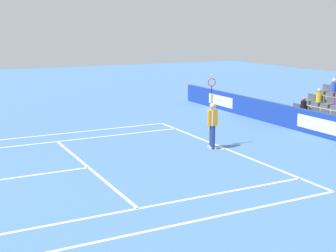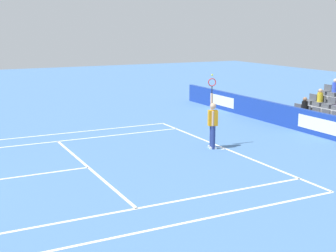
{
  "view_description": "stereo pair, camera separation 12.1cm",
  "coord_description": "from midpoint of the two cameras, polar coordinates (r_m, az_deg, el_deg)",
  "views": [
    {
      "loc": [
        -14.75,
        -1.79,
        4.62
      ],
      "look_at": [
        0.15,
        -9.47,
        1.1
      ],
      "focal_mm": 50.7,
      "sensor_mm": 36.0,
      "label": 1
    },
    {
      "loc": [
        -14.81,
        -1.9,
        4.62
      ],
      "look_at": [
        0.15,
        -9.47,
        1.1
      ],
      "focal_mm": 50.7,
      "sensor_mm": 36.0,
      "label": 2
    }
  ],
  "objects": [
    {
      "name": "line_singles_sideline_left",
      "position": [
        19.88,
        -14.2,
        -1.94
      ],
      "size": [
        0.1,
        11.89,
        0.01
      ],
      "primitive_type": "cube",
      "color": "white",
      "rests_on": "ground"
    },
    {
      "name": "tennis_player",
      "position": [
        18.26,
        5.58,
        0.34
      ],
      "size": [
        0.51,
        0.43,
        2.85
      ],
      "color": "navy",
      "rests_on": "ground"
    },
    {
      "name": "line_baseline",
      "position": [
        18.46,
        7.13,
        -2.72
      ],
      "size": [
        10.97,
        0.1,
        0.01
      ],
      "primitive_type": "cube",
      "color": "white",
      "rests_on": "ground"
    },
    {
      "name": "line_centre_mark",
      "position": [
        18.41,
        6.87,
        -2.76
      ],
      "size": [
        0.1,
        0.2,
        0.01
      ],
      "primitive_type": "cube",
      "color": "white",
      "rests_on": "ground"
    },
    {
      "name": "line_singles_sideline_right",
      "position": [
        12.33,
        -5.48,
        -10.2
      ],
      "size": [
        0.1,
        11.89,
        0.01
      ],
      "primitive_type": "cube",
      "color": "white",
      "rests_on": "ground"
    },
    {
      "name": "line_doubles_sideline_left",
      "position": [
        21.19,
        -15.03,
        -1.14
      ],
      "size": [
        0.1,
        11.89,
        0.01
      ],
      "primitive_type": "cube",
      "color": "white",
      "rests_on": "ground"
    },
    {
      "name": "line_service",
      "position": [
        16.14,
        -9.34,
        -4.92
      ],
      "size": [
        8.23,
        0.1,
        0.01
      ],
      "primitive_type": "cube",
      "color": "white",
      "rests_on": "ground"
    },
    {
      "name": "sponsor_barrier",
      "position": [
        21.35,
        17.92,
        0.18
      ],
      "size": [
        22.41,
        0.22,
        1.03
      ],
      "color": "#193899",
      "rests_on": "ground"
    },
    {
      "name": "line_doubles_sideline_right",
      "position": [
        11.16,
        -2.84,
        -12.59
      ],
      "size": [
        0.1,
        11.89,
        0.01
      ],
      "primitive_type": "cube",
      "color": "white",
      "rests_on": "ground"
    }
  ]
}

